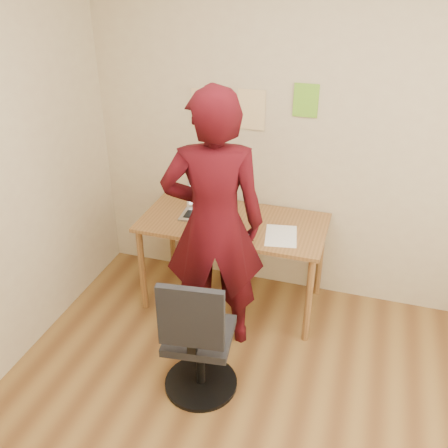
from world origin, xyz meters
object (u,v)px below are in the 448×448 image
(person, at_px, (214,225))
(phone, at_px, (248,237))
(laptop, at_px, (204,208))
(office_chair, at_px, (198,345))
(desk, at_px, (233,231))

(person, bearing_deg, phone, -144.09)
(laptop, xyz_separation_m, person, (0.25, -0.49, 0.15))
(phone, relative_size, office_chair, 0.13)
(phone, xyz_separation_m, office_chair, (-0.10, -0.80, -0.35))
(desk, height_order, office_chair, office_chair)
(desk, xyz_separation_m, laptop, (-0.25, 0.05, 0.14))
(phone, bearing_deg, office_chair, -126.96)
(phone, height_order, person, person)
(laptop, bearing_deg, person, -66.86)
(laptop, height_order, person, person)
(phone, height_order, office_chair, office_chair)
(desk, relative_size, phone, 11.32)
(desk, xyz_separation_m, office_chair, (0.07, -1.01, -0.26))
(phone, distance_m, office_chair, 0.88)
(desk, bearing_deg, person, -90.65)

